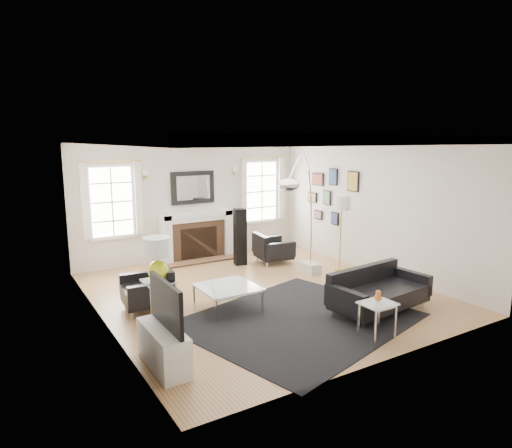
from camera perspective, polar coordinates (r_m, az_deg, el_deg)
floor at (r=8.38m, az=0.58°, el=-8.59°), size 6.00×6.00×0.00m
back_wall at (r=10.66m, az=-7.95°, el=3.22°), size 5.50×0.04×2.80m
front_wall at (r=5.75m, az=16.59°, el=-3.48°), size 5.50×0.04×2.80m
left_wall at (r=7.00m, az=-18.90°, el=-1.14°), size 0.04×6.00×2.80m
right_wall at (r=9.74m, az=14.48°, el=2.29°), size 0.04×6.00×2.80m
ceiling at (r=7.91m, az=0.62°, el=10.94°), size 5.50×6.00×0.02m
crown_molding at (r=7.91m, az=0.62°, el=10.50°), size 5.50×6.00×0.12m
fireplace at (r=10.62m, az=-7.38°, el=-1.49°), size 1.70×0.69×1.11m
mantel_mirror at (r=10.59m, az=-7.89°, el=4.54°), size 1.05×0.07×0.75m
window_left at (r=10.03m, az=-17.59°, el=2.69°), size 1.24×0.15×1.62m
window_right at (r=11.46m, az=0.68°, el=4.13°), size 1.24×0.15×1.62m
gallery_wall at (r=10.64m, az=9.40°, el=3.89°), size 0.04×1.73×1.29m
tv_unit at (r=5.84m, az=-11.44°, el=-14.19°), size 0.35×1.00×1.09m
area_rug at (r=7.21m, az=5.35°, el=-11.84°), size 3.87×3.48×0.01m
sofa at (r=7.71m, az=14.83°, el=-8.26°), size 1.80×0.96×0.57m
armchair_left at (r=7.72m, az=-13.13°, el=-8.11°), size 0.83×0.91×0.56m
armchair_right at (r=10.26m, az=1.92°, el=-3.18°), size 0.85×0.92×0.55m
coffee_table at (r=7.48m, az=-3.57°, el=-8.00°), size 0.91×0.91×0.40m
side_table_left at (r=7.52m, az=-12.06°, el=-7.69°), size 0.48×0.48×0.53m
nesting_table at (r=6.67m, az=14.93°, el=-10.42°), size 0.47×0.39×0.52m
gourd_lamp at (r=7.38m, az=-12.21°, el=-3.92°), size 0.44×0.44×0.70m
orange_vase at (r=6.60m, az=15.02°, el=-8.74°), size 0.11×0.11×0.17m
arc_floor_lamp at (r=8.39m, az=5.67°, el=1.13°), size 1.80×1.67×2.55m
stick_floor_lamp at (r=9.63m, az=10.64°, el=2.20°), size 0.32×0.32×1.59m
speaker_tower at (r=10.06m, az=-2.00°, el=-1.61°), size 0.30×0.30×1.25m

